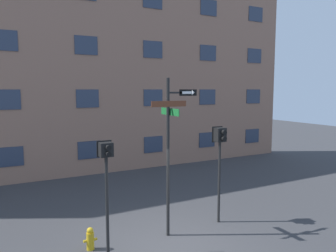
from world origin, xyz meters
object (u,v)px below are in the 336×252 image
(pedestrian_signal_left, at_px, (106,169))
(fire_hydrant, at_px, (90,239))
(street_sign_pole, at_px, (170,143))
(pedestrian_signal_right, at_px, (220,148))

(pedestrian_signal_left, xyz_separation_m, fire_hydrant, (-0.28, 0.61, -1.96))
(street_sign_pole, xyz_separation_m, fire_hydrant, (-2.24, 0.21, -2.36))
(street_sign_pole, distance_m, fire_hydrant, 3.26)
(fire_hydrant, bearing_deg, pedestrian_signal_right, -1.74)
(street_sign_pole, bearing_deg, fire_hydrant, 174.62)
(pedestrian_signal_right, xyz_separation_m, fire_hydrant, (-4.01, 0.12, -2.08))
(street_sign_pole, relative_size, pedestrian_signal_left, 1.53)
(street_sign_pole, height_order, pedestrian_signal_left, street_sign_pole)
(pedestrian_signal_left, bearing_deg, pedestrian_signal_right, 7.39)
(pedestrian_signal_right, bearing_deg, pedestrian_signal_left, -172.61)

